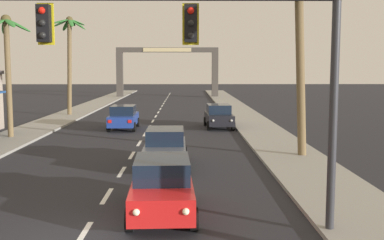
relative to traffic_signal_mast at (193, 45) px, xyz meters
The scene contains 12 objects.
sidewalk_right 20.49m from the traffic_signal_mast, 75.71° to the left, with size 3.20×110.00×0.14m, color gray.
sidewalk_left 22.58m from the traffic_signal_mast, 118.98° to the left, with size 3.20×110.00×0.14m, color gray.
lane_markings 20.28m from the traffic_signal_mast, 97.23° to the left, with size 4.28×88.02×0.01m.
traffic_signal_mast is the anchor object (origin of this frame).
sedan_lead_at_stop_bar 4.48m from the traffic_signal_mast, 117.81° to the left, with size 2.07×4.50×1.68m.
sedan_third_in_queue 9.45m from the traffic_signal_mast, 97.42° to the left, with size 1.99×4.47×1.68m.
sedan_oncoming_far 22.14m from the traffic_signal_mast, 102.21° to the left, with size 1.98×4.46×1.68m.
sedan_parked_nearest_kerb 22.43m from the traffic_signal_mast, 84.37° to the left, with size 2.08×4.50×1.68m.
palm_left_second 19.93m from the traffic_signal_mast, 123.01° to the left, with size 3.21×3.12×7.45m.
palm_left_third 32.20m from the traffic_signal_mast, 109.03° to the left, with size 3.10×3.19×8.79m.
palm_right_second 11.78m from the traffic_signal_mast, 63.96° to the left, with size 3.18×3.49×8.68m.
town_gateway_arch 56.66m from the traffic_signal_mast, 92.92° to the left, with size 14.61×0.90×7.15m.
Camera 1 is at (2.71, -11.35, 4.37)m, focal length 44.44 mm.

